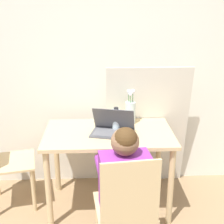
% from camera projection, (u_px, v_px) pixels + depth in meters
% --- Properties ---
extents(wall_back, '(6.40, 0.05, 2.50)m').
position_uv_depth(wall_back, '(82.00, 62.00, 2.96)').
color(wall_back, white).
rests_on(wall_back, ground_plane).
extents(dining_table, '(1.10, 0.65, 0.74)m').
position_uv_depth(dining_table, '(109.00, 143.00, 2.71)').
color(dining_table, '#D6B784').
rests_on(dining_table, ground_plane).
extents(chair_occupied, '(0.44, 0.44, 0.89)m').
position_uv_depth(chair_occupied, '(126.00, 209.00, 2.12)').
color(chair_occupied, '#D6B784').
rests_on(chair_occupied, ground_plane).
extents(chair_spare, '(0.47, 0.47, 0.89)m').
position_uv_depth(chair_spare, '(3.00, 160.00, 2.78)').
color(chair_spare, '#D6B784').
rests_on(chair_spare, ground_plane).
extents(person_seated, '(0.39, 0.46, 1.04)m').
position_uv_depth(person_seated, '(123.00, 176.00, 2.16)').
color(person_seated, purple).
rests_on(person_seated, ground_plane).
extents(laptop, '(0.40, 0.31, 0.22)m').
position_uv_depth(laptop, '(113.00, 127.00, 2.64)').
color(laptop, '#4C4C51').
rests_on(laptop, dining_table).
extents(flower_vase, '(0.09, 0.09, 0.32)m').
position_uv_depth(flower_vase, '(130.00, 111.00, 2.82)').
color(flower_vase, silver).
rests_on(flower_vase, dining_table).
extents(water_bottle, '(0.07, 0.07, 0.20)m').
position_uv_depth(water_bottle, '(116.00, 119.00, 2.69)').
color(water_bottle, silver).
rests_on(water_bottle, dining_table).
extents(cardboard_panel, '(0.80, 0.19, 1.25)m').
position_uv_depth(cardboard_panel, '(147.00, 128.00, 3.06)').
color(cardboard_panel, silver).
rests_on(cardboard_panel, ground_plane).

